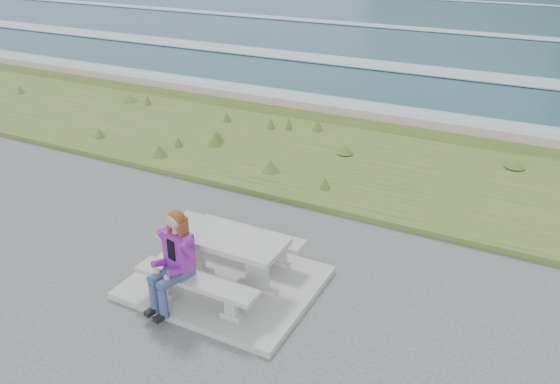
{
  "coord_description": "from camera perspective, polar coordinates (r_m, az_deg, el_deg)",
  "views": [
    {
      "loc": [
        3.74,
        -5.48,
        4.73
      ],
      "look_at": [
        0.27,
        1.2,
        1.06
      ],
      "focal_mm": 35.0,
      "sensor_mm": 36.0,
      "label": 1
    }
  ],
  "objects": [
    {
      "name": "shore_drop",
      "position": [
        14.68,
        11.26,
        6.68
      ],
      "size": [
        160.0,
        0.8,
        2.2
      ],
      "primitive_type": "cube",
      "color": "#665D4C",
      "rests_on": "ground"
    },
    {
      "name": "picnic_table",
      "position": [
        7.77,
        -5.89,
        -5.56
      ],
      "size": [
        1.8,
        0.75,
        0.75
      ],
      "color": "gray",
      "rests_on": "concrete_slab"
    },
    {
      "name": "seated_woman",
      "position": [
        7.4,
        -11.25,
        -8.4
      ],
      "size": [
        0.53,
        0.75,
        1.39
      ],
      "rotation": [
        0.0,
        0.0,
        -0.24
      ],
      "color": "navy",
      "rests_on": "concrete_slab"
    },
    {
      "name": "grass_verge",
      "position": [
        12.09,
        7.18,
        2.74
      ],
      "size": [
        160.0,
        4.5,
        0.22
      ],
      "primitive_type": "cube",
      "color": "#30541F",
      "rests_on": "ground"
    },
    {
      "name": "concrete_slab",
      "position": [
        8.12,
        -5.68,
        -9.37
      ],
      "size": [
        2.6,
        2.1,
        0.1
      ],
      "primitive_type": "cube",
      "color": "gray",
      "rests_on": "ground"
    },
    {
      "name": "ocean",
      "position": [
        31.47,
        20.52,
        12.54
      ],
      "size": [
        1600.0,
        1600.0,
        0.09
      ],
      "color": "#1E4556",
      "rests_on": "ground"
    },
    {
      "name": "bench_seaward",
      "position": [
        8.4,
        -3.22,
        -4.72
      ],
      "size": [
        1.8,
        0.35,
        0.45
      ],
      "color": "gray",
      "rests_on": "concrete_slab"
    },
    {
      "name": "bench_landward",
      "position": [
        7.43,
        -8.76,
        -9.58
      ],
      "size": [
        1.8,
        0.35,
        0.45
      ],
      "color": "gray",
      "rests_on": "concrete_slab"
    }
  ]
}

